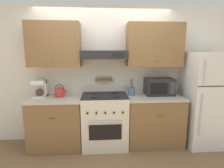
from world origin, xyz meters
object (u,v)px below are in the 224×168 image
(stove_range, at_px, (105,120))
(microwave, at_px, (159,87))
(refrigerator, at_px, (204,99))
(tea_kettle, at_px, (60,92))
(coffee_maker, at_px, (40,88))
(utensil_crock, at_px, (131,91))

(stove_range, height_order, microwave, microwave)
(refrigerator, bearing_deg, tea_kettle, 176.60)
(tea_kettle, relative_size, microwave, 0.44)
(stove_range, distance_m, refrigerator, 1.87)
(stove_range, distance_m, tea_kettle, 0.97)
(refrigerator, bearing_deg, coffee_maker, 176.44)
(refrigerator, relative_size, tea_kettle, 7.54)
(refrigerator, height_order, coffee_maker, refrigerator)
(stove_range, distance_m, utensil_crock, 0.73)
(stove_range, distance_m, coffee_maker, 1.31)
(tea_kettle, xyz_separation_m, utensil_crock, (1.32, 0.00, -0.00))
(refrigerator, distance_m, tea_kettle, 2.65)
(refrigerator, xyz_separation_m, coffee_maker, (-2.99, 0.19, 0.21))
(tea_kettle, xyz_separation_m, microwave, (1.85, 0.02, 0.07))
(tea_kettle, bearing_deg, microwave, 0.55)
(tea_kettle, relative_size, utensil_crock, 0.73)
(microwave, height_order, utensil_crock, microwave)
(coffee_maker, xyz_separation_m, microwave, (2.20, -0.01, 0.00))
(stove_range, bearing_deg, tea_kettle, 171.36)
(refrigerator, relative_size, coffee_maker, 5.60)
(microwave, xyz_separation_m, utensil_crock, (-0.53, -0.02, -0.07))
(tea_kettle, distance_m, utensil_crock, 1.32)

